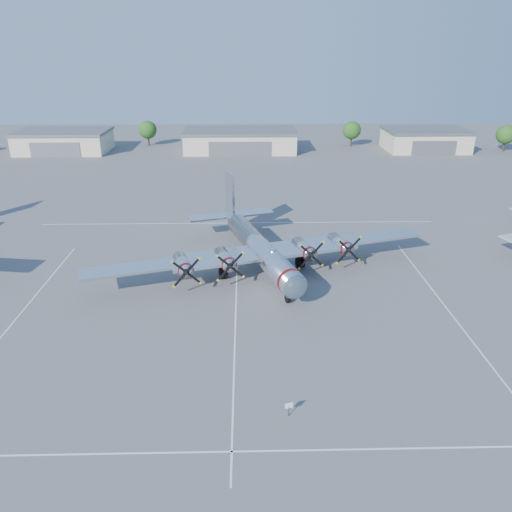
{
  "coord_description": "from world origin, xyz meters",
  "views": [
    {
      "loc": [
        1.03,
        -47.84,
        25.28
      ],
      "look_at": [
        2.26,
        4.29,
        3.2
      ],
      "focal_mm": 35.0,
      "sensor_mm": 36.0,
      "label": 1
    }
  ],
  "objects_px": {
    "tree_east": "(352,130)",
    "tree_far_east": "(506,135)",
    "hangar_east": "(425,140)",
    "hangar_center": "(240,140)",
    "info_placard": "(289,407)",
    "tree_west": "(148,130)",
    "hangar_west": "(64,141)",
    "main_bomber_b29": "(258,267)"
  },
  "relations": [
    {
      "from": "tree_east",
      "to": "tree_west",
      "type": "bearing_deg",
      "value": 177.92
    },
    {
      "from": "tree_far_east",
      "to": "main_bomber_b29",
      "type": "height_order",
      "value": "tree_far_east"
    },
    {
      "from": "hangar_west",
      "to": "tree_west",
      "type": "xyz_separation_m",
      "value": [
        20.0,
        8.04,
        1.51
      ]
    },
    {
      "from": "info_placard",
      "to": "tree_far_east",
      "type": "bearing_deg",
      "value": 42.12
    },
    {
      "from": "tree_far_east",
      "to": "info_placard",
      "type": "height_order",
      "value": "tree_far_east"
    },
    {
      "from": "tree_east",
      "to": "tree_far_east",
      "type": "relative_size",
      "value": 1.0
    },
    {
      "from": "info_placard",
      "to": "main_bomber_b29",
      "type": "bearing_deg",
      "value": 78.38
    },
    {
      "from": "tree_east",
      "to": "hangar_center",
      "type": "bearing_deg",
      "value": -168.62
    },
    {
      "from": "hangar_center",
      "to": "main_bomber_b29",
      "type": "height_order",
      "value": "hangar_center"
    },
    {
      "from": "hangar_west",
      "to": "tree_east",
      "type": "xyz_separation_m",
      "value": [
        75.0,
        6.04,
        1.51
      ]
    },
    {
      "from": "hangar_east",
      "to": "tree_far_east",
      "type": "distance_m",
      "value": 20.15
    },
    {
      "from": "hangar_east",
      "to": "main_bomber_b29",
      "type": "distance_m",
      "value": 86.52
    },
    {
      "from": "hangar_center",
      "to": "tree_west",
      "type": "relative_size",
      "value": 4.31
    },
    {
      "from": "main_bomber_b29",
      "to": "info_placard",
      "type": "bearing_deg",
      "value": -104.09
    },
    {
      "from": "hangar_center",
      "to": "tree_east",
      "type": "relative_size",
      "value": 4.31
    },
    {
      "from": "hangar_center",
      "to": "tree_far_east",
      "type": "xyz_separation_m",
      "value": [
        68.0,
        -1.96,
        1.51
      ]
    },
    {
      "from": "hangar_west",
      "to": "main_bomber_b29",
      "type": "relative_size",
      "value": 0.54
    },
    {
      "from": "tree_west",
      "to": "info_placard",
      "type": "xyz_separation_m",
      "value": [
        29.14,
        -108.55,
        -3.41
      ]
    },
    {
      "from": "tree_east",
      "to": "main_bomber_b29",
      "type": "distance_m",
      "value": 84.32
    },
    {
      "from": "hangar_east",
      "to": "hangar_center",
      "type": "bearing_deg",
      "value": -180.0
    },
    {
      "from": "tree_west",
      "to": "tree_east",
      "type": "height_order",
      "value": "same"
    },
    {
      "from": "hangar_west",
      "to": "tree_far_east",
      "type": "height_order",
      "value": "tree_far_east"
    },
    {
      "from": "hangar_center",
      "to": "tree_east",
      "type": "height_order",
      "value": "tree_east"
    },
    {
      "from": "hangar_west",
      "to": "info_placard",
      "type": "xyz_separation_m",
      "value": [
        49.14,
        -100.51,
        -1.9
      ]
    },
    {
      "from": "hangar_center",
      "to": "tree_far_east",
      "type": "distance_m",
      "value": 68.05
    },
    {
      "from": "hangar_east",
      "to": "tree_east",
      "type": "relative_size",
      "value": 3.1
    },
    {
      "from": "tree_west",
      "to": "tree_far_east",
      "type": "relative_size",
      "value": 1.0
    },
    {
      "from": "tree_west",
      "to": "main_bomber_b29",
      "type": "bearing_deg",
      "value": -71.33
    },
    {
      "from": "hangar_west",
      "to": "info_placard",
      "type": "distance_m",
      "value": 111.9
    },
    {
      "from": "info_placard",
      "to": "tree_west",
      "type": "bearing_deg",
      "value": 90.09
    },
    {
      "from": "tree_far_east",
      "to": "info_placard",
      "type": "bearing_deg",
      "value": -122.94
    },
    {
      "from": "hangar_east",
      "to": "tree_east",
      "type": "distance_m",
      "value": 19.04
    },
    {
      "from": "hangar_west",
      "to": "tree_east",
      "type": "relative_size",
      "value": 3.4
    },
    {
      "from": "hangar_center",
      "to": "main_bomber_b29",
      "type": "bearing_deg",
      "value": -87.99
    },
    {
      "from": "hangar_center",
      "to": "info_placard",
      "type": "xyz_separation_m",
      "value": [
        4.14,
        -100.51,
        -1.9
      ]
    },
    {
      "from": "tree_west",
      "to": "hangar_west",
      "type": "bearing_deg",
      "value": -158.11
    },
    {
      "from": "main_bomber_b29",
      "to": "hangar_west",
      "type": "bearing_deg",
      "value": 105.48
    },
    {
      "from": "main_bomber_b29",
      "to": "hangar_center",
      "type": "bearing_deg",
      "value": 74.6
    },
    {
      "from": "tree_far_east",
      "to": "hangar_center",
      "type": "bearing_deg",
      "value": 178.35
    },
    {
      "from": "hangar_center",
      "to": "tree_west",
      "type": "height_order",
      "value": "tree_west"
    },
    {
      "from": "tree_east",
      "to": "info_placard",
      "type": "relative_size",
      "value": 5.77
    },
    {
      "from": "hangar_west",
      "to": "tree_far_east",
      "type": "relative_size",
      "value": 3.4
    }
  ]
}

